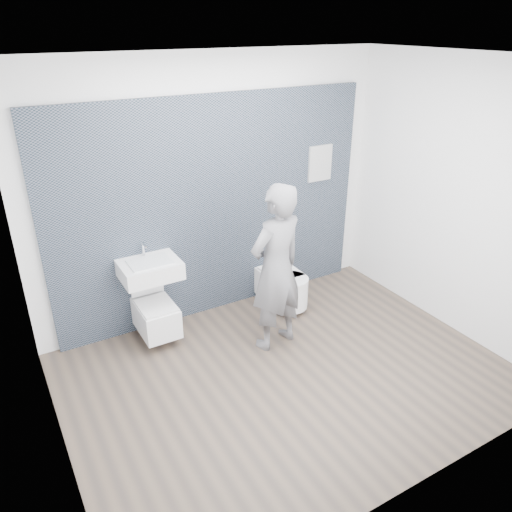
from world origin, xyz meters
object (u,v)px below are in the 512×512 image
toilet_rounded (284,287)px  visitor (276,269)px  toilet_square (156,315)px  washbasin (150,269)px

toilet_rounded → visitor: visitor is taller
toilet_rounded → toilet_square: bearing=176.7°
washbasin → visitor: bearing=-34.7°
toilet_rounded → visitor: 0.99m
toilet_square → visitor: 1.36m
toilet_square → toilet_rounded: toilet_square is taller
washbasin → toilet_rounded: 1.63m
toilet_rounded → visitor: (-0.49, -0.59, 0.63)m
washbasin → toilet_rounded: washbasin is taller
toilet_rounded → visitor: size_ratio=0.40×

